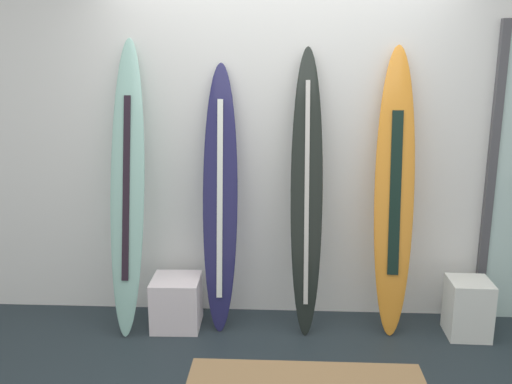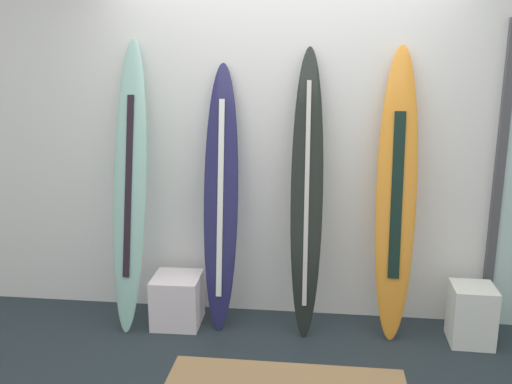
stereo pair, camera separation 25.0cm
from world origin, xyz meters
The scene contains 7 objects.
wall_back centered at (0.00, 1.30, 1.40)m, with size 7.20×0.20×2.80m, color white.
surfboard_seafoam centered at (-1.07, 0.92, 1.02)m, with size 0.26×0.50×2.06m.
surfboard_navy centered at (-0.43, 0.99, 0.95)m, with size 0.25×0.39×1.89m.
surfboard_charcoal centered at (0.18, 0.96, 0.98)m, with size 0.23×0.40×2.00m.
surfboard_sunset centered at (0.79, 0.98, 1.00)m, with size 0.29×0.40×2.01m.
display_block_left centered at (-0.75, 0.91, 0.19)m, with size 0.35×0.35×0.37m.
display_block_center centered at (1.33, 0.87, 0.21)m, with size 0.29×0.29×0.41m.
Camera 1 is at (0.02, -2.77, 1.91)m, focal length 38.60 mm.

